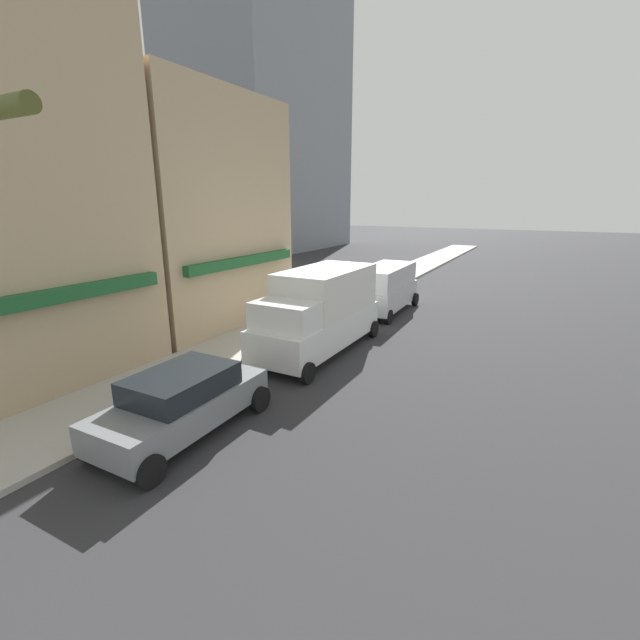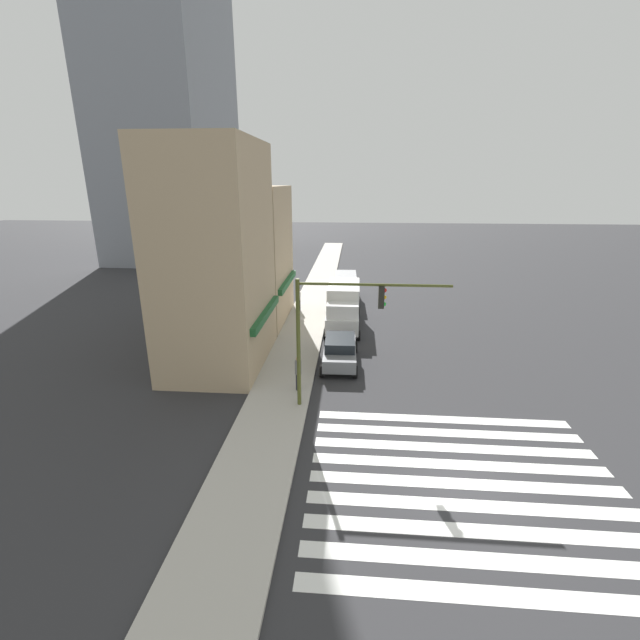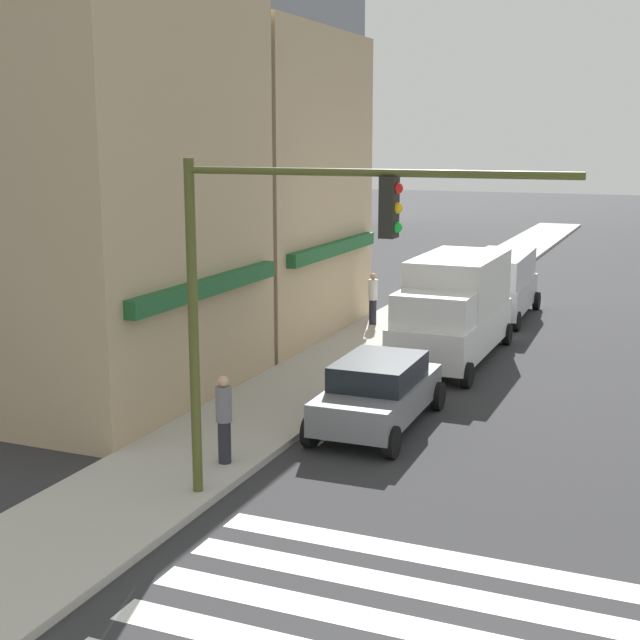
% 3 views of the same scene
% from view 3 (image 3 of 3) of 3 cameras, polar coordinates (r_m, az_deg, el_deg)
% --- Properties ---
extents(storefront_row, '(15.73, 5.30, 12.10)m').
position_cam_3_polar(storefront_row, '(25.28, -8.44, 9.38)').
color(storefront_row, tan).
rests_on(storefront_row, ground_plane).
extents(traffic_signal, '(0.32, 6.56, 6.10)m').
position_cam_3_polar(traffic_signal, '(14.76, -2.73, 3.26)').
color(traffic_signal, '#474C1E').
rests_on(traffic_signal, ground_plane).
extents(sedan_grey, '(4.43, 2.02, 1.59)m').
position_cam_3_polar(sedan_grey, '(20.12, 3.77, -4.57)').
color(sedan_grey, slate).
rests_on(sedan_grey, ground_plane).
extents(box_truck_white, '(6.21, 2.42, 3.04)m').
position_cam_3_polar(box_truck_white, '(26.25, 8.57, 0.83)').
color(box_truck_white, white).
rests_on(box_truck_white, ground_plane).
extents(van_silver, '(5.05, 2.22, 2.34)m').
position_cam_3_polar(van_silver, '(32.86, 11.47, 2.35)').
color(van_silver, '#B7B7BC').
rests_on(van_silver, ground_plane).
extents(pedestrian_white_shirt, '(0.32, 0.32, 1.77)m').
position_cam_3_polar(pedestrian_white_shirt, '(30.47, 3.41, 1.44)').
color(pedestrian_white_shirt, '#23232D').
rests_on(pedestrian_white_shirt, sidewalk_left).
extents(pedestrian_grey_coat, '(0.32, 0.32, 1.77)m').
position_cam_3_polar(pedestrian_grey_coat, '(17.57, -6.16, -6.24)').
color(pedestrian_grey_coat, '#23232D').
rests_on(pedestrian_grey_coat, sidewalk_left).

